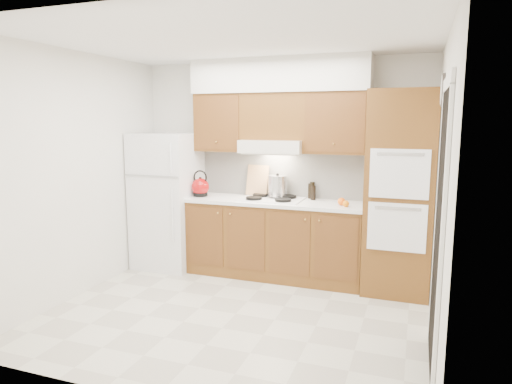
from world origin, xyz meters
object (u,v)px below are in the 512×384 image
(fridge, at_px, (168,200))
(stock_pot, at_px, (277,186))
(oven_cabinet, at_px, (400,193))
(kettle, at_px, (200,187))

(fridge, bearing_deg, stock_pot, 7.30)
(oven_cabinet, relative_size, stock_pot, 9.12)
(stock_pot, bearing_deg, fridge, -172.70)
(oven_cabinet, xyz_separation_m, kettle, (-2.37, -0.04, -0.04))
(fridge, height_order, kettle, fridge)
(kettle, distance_m, stock_pot, 0.96)
(fridge, relative_size, stock_pot, 7.13)
(oven_cabinet, relative_size, kettle, 10.06)
(oven_cabinet, xyz_separation_m, stock_pot, (-1.42, 0.15, -0.01))
(stock_pot, bearing_deg, kettle, -168.56)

